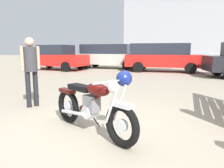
% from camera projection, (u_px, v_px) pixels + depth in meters
% --- Properties ---
extents(ground_plane, '(80.00, 80.00, 0.00)m').
position_uv_depth(ground_plane, '(94.00, 127.00, 3.87)').
color(ground_plane, tan).
extents(vintage_motorcycle, '(1.85, 1.14, 1.07)m').
position_uv_depth(vintage_motorcycle, '(94.00, 105.00, 3.51)').
color(vintage_motorcycle, black).
rests_on(vintage_motorcycle, ground_plane).
extents(bystander, '(0.30, 0.40, 1.66)m').
position_uv_depth(bystander, '(31.00, 65.00, 5.10)').
color(bystander, black).
rests_on(bystander, ground_plane).
extents(pale_sedan_back, '(4.75, 2.08, 1.74)m').
position_uv_depth(pale_sedan_back, '(163.00, 57.00, 13.38)').
color(pale_sedan_back, black).
rests_on(pale_sedan_back, ground_plane).
extents(red_hatchback_near, '(4.71, 1.99, 1.74)m').
position_uv_depth(red_hatchback_near, '(108.00, 55.00, 15.72)').
color(red_hatchback_near, black).
rests_on(red_hatchback_near, ground_plane).
extents(white_estate_far, '(4.36, 2.26, 1.67)m').
position_uv_depth(white_estate_far, '(56.00, 57.00, 14.58)').
color(white_estate_far, black).
rests_on(white_estate_far, ground_plane).
extents(industrial_building, '(21.07, 13.92, 23.73)m').
position_uv_depth(industrial_building, '(213.00, 16.00, 28.03)').
color(industrial_building, '#9EA0A8').
rests_on(industrial_building, ground_plane).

